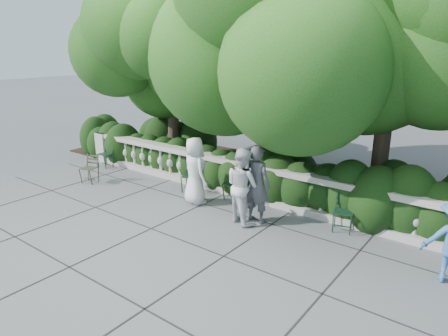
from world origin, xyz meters
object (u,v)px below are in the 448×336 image
Objects in this scene: chair_b at (189,193)px; chair_d at (341,234)px; chair_weathered at (87,184)px; person_businessman at (195,171)px; person_woman_grey at (257,184)px; chair_c at (228,202)px; chair_a at (103,168)px; chair_e at (240,205)px; person_casual_man at (243,186)px.

chair_b is 1.00× the size of chair_d.
person_businessman is (3.46, 0.82, 0.85)m from chair_weathered.
person_woman_grey reaches higher than chair_d.
person_woman_grey reaches higher than chair_weathered.
chair_c is 0.47× the size of person_woman_grey.
chair_a is 1.00× the size of chair_weathered.
chair_d is at bearing 16.19° from chair_c.
person_woman_grey is (-1.80, -0.54, 0.90)m from chair_d.
chair_d is 7.24m from chair_weathered.
person_businessman is (-3.65, -0.53, 0.85)m from chair_d.
person_businessman reaches higher than chair_b.
chair_a is 0.49× the size of person_businessman.
chair_a is 6.35m from person_woman_grey.
chair_b is 1.00× the size of chair_e.
chair_e is at bearing -14.53° from chair_b.
chair_a is 0.47× the size of person_woman_grey.
chair_weathered is at bearing 27.37° from person_casual_man.
chair_e is (-2.65, 0.02, 0.00)m from chair_d.
person_businessman reaches higher than chair_a.
chair_c is at bearing 164.67° from chair_d.
chair_b is 0.47× the size of person_woman_grey.
person_woman_grey is at bearing -6.72° from chair_a.
person_casual_man is (1.61, -0.22, 0.01)m from person_businessman.
chair_b is at bearing -153.53° from chair_e.
person_businessman is at bearing 12.80° from person_casual_man.
chair_d is at bearing -149.70° from person_businessman.
chair_e is at bearing 1.37° from chair_weathered.
chair_b and chair_e have the same top height.
chair_b is at bearing 167.23° from chair_d.
chair_a is at bearing 14.37° from person_casual_man.
chair_a and chair_c have the same top height.
chair_d is (3.02, -0.04, 0.00)m from chair_c.
chair_weathered is (-2.87, -1.21, 0.00)m from chair_b.
chair_d is at bearing -18.31° from chair_b.
chair_b is 1.00× the size of chair_weathered.
chair_c is 4.31m from chair_weathered.
chair_c is 1.00× the size of chair_weathered.
chair_d is 0.49× the size of person_casual_man.
chair_c is (1.22, 0.17, 0.00)m from chair_b.
chair_a is 1.00× the size of chair_c.
person_businessman is (-0.63, -0.57, 0.85)m from chair_c.
chair_weathered is at bearing -177.26° from chair_b.
person_businessman is at bearing -120.93° from chair_c.
chair_b is 4.24m from chair_d.
person_casual_man reaches higher than chair_e.
chair_b is 1.23m from chair_c.
chair_c is 3.02m from chair_d.
person_businessman is at bearing -130.22° from chair_e.
chair_a is 6.13m from person_casual_man.
chair_d is 0.49× the size of person_businessman.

